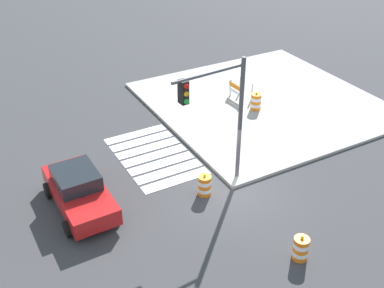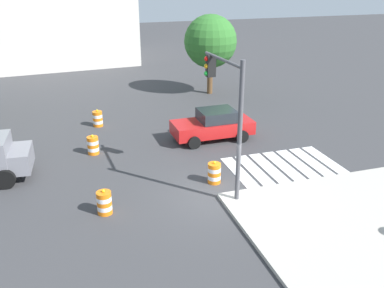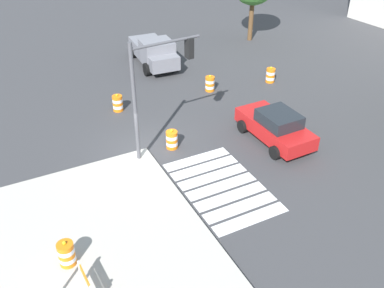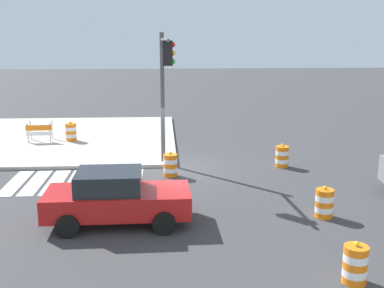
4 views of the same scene
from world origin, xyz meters
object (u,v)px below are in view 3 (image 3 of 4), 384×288
at_px(traffic_barrel_crosswalk_end, 210,84).
at_px(traffic_barrel_median_near, 270,75).
at_px(traffic_light_pole, 157,77).
at_px(traffic_barrel_near_corner, 172,140).
at_px(traffic_barrel_median_far, 118,103).
at_px(sports_car, 275,126).
at_px(construction_barricade, 81,285).
at_px(traffic_barrel_on_sidewalk, 67,254).
at_px(pickup_truck, 154,52).

height_order(traffic_barrel_crosswalk_end, traffic_barrel_median_near, same).
xyz_separation_m(traffic_barrel_crosswalk_end, traffic_barrel_median_near, (0.64, 4.00, 0.00)).
bearing_deg(traffic_light_pole, traffic_barrel_median_near, 114.32).
bearing_deg(traffic_barrel_crosswalk_end, traffic_barrel_near_corner, -45.11).
xyz_separation_m(traffic_barrel_median_far, traffic_light_pole, (4.99, 0.41, 3.46)).
bearing_deg(traffic_barrel_near_corner, traffic_light_pole, -74.33).
height_order(sports_car, construction_barricade, sports_car).
distance_m(traffic_barrel_median_far, traffic_light_pole, 6.08).
bearing_deg(traffic_barrel_median_near, traffic_barrel_on_sidewalk, -58.58).
distance_m(construction_barricade, traffic_light_pole, 9.01).
xyz_separation_m(traffic_barrel_median_far, traffic_barrel_on_sidewalk, (9.85, -5.11, 0.15)).
xyz_separation_m(pickup_truck, traffic_barrel_median_far, (5.02, -4.35, -0.52)).
relative_size(traffic_barrel_crosswalk_end, traffic_barrel_median_far, 1.00).
height_order(traffic_barrel_near_corner, traffic_barrel_crosswalk_end, same).
height_order(traffic_barrel_crosswalk_end, construction_barricade, construction_barricade).
xyz_separation_m(construction_barricade, traffic_light_pole, (-6.45, 5.43, 3.19)).
distance_m(traffic_barrel_crosswalk_end, traffic_barrel_median_near, 4.05).
relative_size(pickup_truck, traffic_light_pole, 0.96).
relative_size(sports_car, construction_barricade, 3.33).
bearing_deg(traffic_light_pole, traffic_barrel_on_sidewalk, -48.63).
bearing_deg(traffic_light_pole, traffic_barrel_near_corner, 105.67).
relative_size(traffic_barrel_crosswalk_end, traffic_light_pole, 0.19).
distance_m(traffic_barrel_crosswalk_end, traffic_light_pole, 8.04).
relative_size(traffic_barrel_crosswalk_end, traffic_barrel_median_near, 1.00).
bearing_deg(traffic_barrel_median_near, sports_car, -34.25).
bearing_deg(traffic_barrel_median_far, traffic_barrel_crosswalk_end, 88.88).
xyz_separation_m(pickup_truck, traffic_light_pole, (10.01, -3.94, 2.94)).
distance_m(traffic_barrel_near_corner, traffic_light_pole, 3.53).
xyz_separation_m(traffic_barrel_crosswalk_end, traffic_light_pole, (4.87, -5.37, 3.46)).
relative_size(sports_car, traffic_barrel_median_near, 4.24).
bearing_deg(traffic_barrel_near_corner, traffic_barrel_crosswalk_end, 134.89).
relative_size(construction_barricade, traffic_light_pole, 0.24).
height_order(traffic_barrel_crosswalk_end, traffic_barrel_on_sidewalk, traffic_barrel_on_sidewalk).
bearing_deg(traffic_barrel_median_far, sports_car, 42.03).
height_order(sports_car, pickup_truck, pickup_truck).
xyz_separation_m(traffic_barrel_median_near, traffic_light_pole, (4.24, -9.38, 3.46)).
relative_size(sports_car, pickup_truck, 0.82).
distance_m(traffic_barrel_median_near, traffic_light_pole, 10.85).
bearing_deg(traffic_barrel_median_near, traffic_light_pole, -65.68).
bearing_deg(sports_car, traffic_barrel_crosswalk_end, -179.28).
distance_m(traffic_barrel_median_near, traffic_barrel_on_sidewalk, 17.46).
distance_m(sports_car, construction_barricade, 11.94).
bearing_deg(traffic_barrel_crosswalk_end, traffic_barrel_median_far, -91.12).
xyz_separation_m(pickup_truck, construction_barricade, (16.45, -9.37, -0.25)).
distance_m(traffic_barrel_crosswalk_end, traffic_barrel_median_far, 5.79).
distance_m(traffic_barrel_crosswalk_end, construction_barricade, 15.65).
height_order(traffic_barrel_near_corner, traffic_barrel_median_near, same).
height_order(sports_car, traffic_barrel_crosswalk_end, sports_car).
bearing_deg(traffic_barrel_near_corner, sports_car, 70.32).
distance_m(pickup_truck, traffic_light_pole, 11.15).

